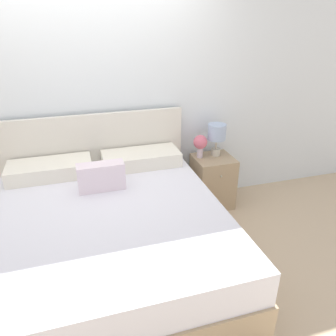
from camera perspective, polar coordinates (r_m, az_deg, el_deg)
The scene contains 6 objects.
ground_plane at distance 3.86m, azimuth -11.65°, elevation -7.31°, with size 12.00×12.00×0.00m, color #CCB28E.
wall_back at distance 3.43m, azimuth -13.70°, elevation 11.98°, with size 8.00×0.06×2.60m.
bed at distance 2.88m, azimuth -10.14°, elevation -11.54°, with size 1.89×2.05×1.15m.
nightstand at distance 3.81m, azimuth 7.74°, elevation -2.33°, with size 0.43×0.42×0.60m.
table_lamp at distance 3.66m, azimuth 8.49°, elevation 5.85°, with size 0.20×0.20×0.36m.
flower_vase at distance 3.61m, azimuth 5.69°, elevation 4.29°, with size 0.15×0.15×0.26m.
Camera 1 is at (-0.18, -3.27, 2.05)m, focal length 35.00 mm.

